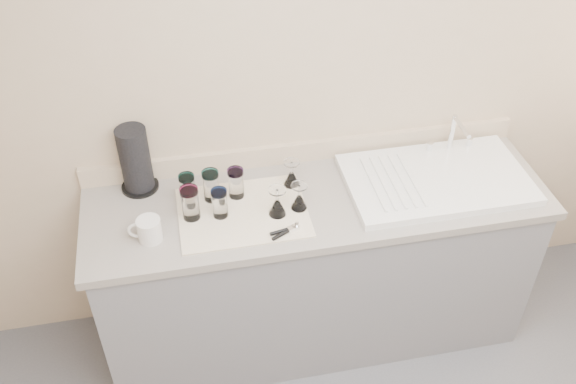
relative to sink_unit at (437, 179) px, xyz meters
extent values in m
cube|color=tan|center=(-0.55, 0.30, 0.33)|extent=(3.50, 0.04, 2.50)
cube|color=slate|center=(-0.55, 0.00, -0.49)|extent=(2.00, 0.60, 0.86)
cube|color=gray|center=(-0.55, 0.00, -0.04)|extent=(2.06, 0.62, 0.04)
cube|color=white|center=(0.00, 0.00, 0.00)|extent=(0.82, 0.50, 0.03)
cylinder|color=silver|center=(0.14, 0.20, 0.11)|extent=(0.02, 0.02, 0.18)
cylinder|color=silver|center=(0.14, 0.12, 0.19)|extent=(0.02, 0.16, 0.02)
cylinder|color=silver|center=(0.04, 0.20, 0.04)|extent=(0.03, 0.03, 0.04)
cylinder|color=silver|center=(0.24, 0.20, 0.04)|extent=(0.03, 0.03, 0.04)
cube|color=white|center=(-0.89, -0.04, -0.02)|extent=(0.55, 0.42, 0.01)
cylinder|color=white|center=(-1.11, 0.08, 0.05)|extent=(0.07, 0.07, 0.12)
cylinder|color=teal|center=(-1.11, 0.08, 0.12)|extent=(0.07, 0.07, 0.02)
cylinder|color=white|center=(-1.01, 0.08, 0.05)|extent=(0.07, 0.07, 0.13)
cylinder|color=#3AC0BA|center=(-1.01, 0.08, 0.13)|extent=(0.07, 0.07, 0.02)
cylinder|color=white|center=(-0.90, 0.08, 0.05)|extent=(0.07, 0.07, 0.12)
cylinder|color=purple|center=(-0.90, 0.08, 0.12)|extent=(0.07, 0.07, 0.02)
cylinder|color=white|center=(-1.11, -0.03, 0.06)|extent=(0.07, 0.07, 0.13)
cylinder|color=#EA3189|center=(-1.11, -0.03, 0.13)|extent=(0.08, 0.08, 0.02)
cylinder|color=white|center=(-0.99, -0.04, 0.05)|extent=(0.06, 0.06, 0.12)
cylinder|color=blue|center=(-0.99, -0.04, 0.12)|extent=(0.07, 0.07, 0.02)
cone|color=white|center=(-0.65, 0.10, 0.02)|extent=(0.07, 0.07, 0.07)
cylinder|color=white|center=(-0.65, 0.10, 0.08)|extent=(0.01, 0.01, 0.05)
cylinder|color=white|center=(-0.65, 0.10, 0.11)|extent=(0.07, 0.07, 0.01)
cone|color=white|center=(-0.75, -0.08, 0.02)|extent=(0.08, 0.08, 0.07)
cylinder|color=white|center=(-0.75, -0.08, 0.09)|extent=(0.01, 0.01, 0.06)
cylinder|color=white|center=(-0.75, -0.08, 0.12)|extent=(0.08, 0.08, 0.01)
cone|color=white|center=(-0.65, -0.06, 0.02)|extent=(0.07, 0.07, 0.07)
cylinder|color=white|center=(-0.65, -0.06, 0.08)|extent=(0.01, 0.01, 0.05)
cylinder|color=white|center=(-0.65, -0.06, 0.11)|extent=(0.07, 0.07, 0.01)
cube|color=silver|center=(-0.70, -0.19, 0.00)|extent=(0.06, 0.04, 0.02)
cylinder|color=black|center=(-0.76, -0.21, 0.00)|extent=(0.10, 0.06, 0.02)
cylinder|color=black|center=(-0.76, -0.20, 0.00)|extent=(0.10, 0.04, 0.02)
cylinder|color=silver|center=(-1.29, -0.12, 0.03)|extent=(0.11, 0.11, 0.10)
torus|color=silver|center=(-1.34, -0.11, 0.03)|extent=(0.08, 0.02, 0.08)
cylinder|color=black|center=(-1.32, 0.23, -0.01)|extent=(0.17, 0.17, 0.01)
cylinder|color=black|center=(-1.32, 0.23, 0.14)|extent=(0.13, 0.13, 0.30)
camera|label=1|loc=(-1.11, -2.09, 1.82)|focal=40.00mm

